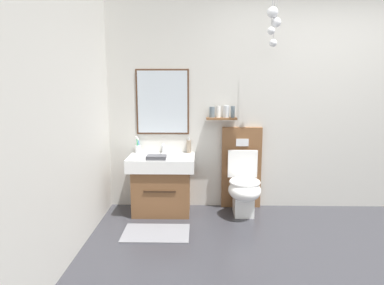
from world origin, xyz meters
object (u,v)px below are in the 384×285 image
(soap_dispenser, at_px, (189,146))
(toilet, at_px, (243,181))
(toothbrush_cup, at_px, (138,148))
(folded_hand_towel, at_px, (156,157))
(vanity_sink_left, at_px, (162,182))

(soap_dispenser, bearing_deg, toilet, -14.85)
(toothbrush_cup, height_order, folded_hand_towel, toothbrush_cup)
(toothbrush_cup, relative_size, folded_hand_towel, 0.95)
(soap_dispenser, bearing_deg, vanity_sink_left, -148.96)
(folded_hand_towel, bearing_deg, soap_dispenser, 44.41)
(toothbrush_cup, bearing_deg, folded_hand_towel, -51.86)
(toothbrush_cup, relative_size, soap_dispenser, 1.07)
(toilet, bearing_deg, vanity_sink_left, -178.89)
(toilet, relative_size, folded_hand_towel, 4.55)
(vanity_sink_left, height_order, toothbrush_cup, toothbrush_cup)
(vanity_sink_left, relative_size, soap_dispenser, 3.94)
(folded_hand_towel, bearing_deg, toothbrush_cup, 128.14)
(toothbrush_cup, bearing_deg, soap_dispenser, 0.94)
(vanity_sink_left, height_order, soap_dispenser, soap_dispenser)
(toilet, xyz_separation_m, folded_hand_towel, (-1.00, -0.18, 0.33))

